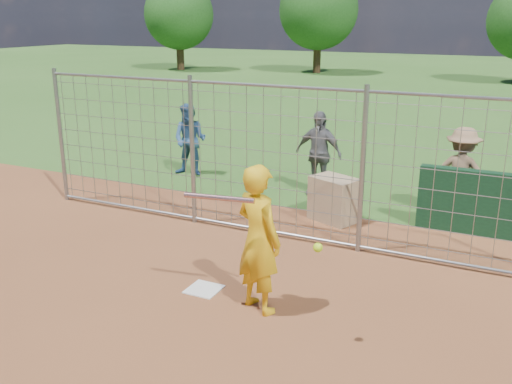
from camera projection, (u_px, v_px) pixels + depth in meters
The scene contains 10 objects.
ground at pixel (211, 284), 7.87m from camera, with size 100.00×100.00×0.00m, color #2D591E.
home_plate at pixel (204, 289), 7.70m from camera, with size 0.43×0.43×0.02m, color silver.
dugout_wall at pixel (499, 206), 9.39m from camera, with size 2.60×0.20×1.10m, color #11381E.
batter at pixel (259, 239), 6.94m from camera, with size 0.69×0.45×1.89m, color yellow.
bystander_a at pixel (190, 140), 13.03m from camera, with size 0.80×0.62×1.65m, color navy.
bystander_b at pixel (318, 153), 11.56m from camera, with size 1.02×0.42×1.74m, color slate.
bystander_c at pixel (461, 173), 10.21m from camera, with size 1.08×0.62×1.68m, color #946F51.
equipment_bin at pixel (334, 199), 10.20m from camera, with size 0.80×0.55×0.80m, color tan.
equipment_in_play at pixel (241, 209), 6.50m from camera, with size 1.77×0.32×0.41m.
backstop_fence at pixel (272, 163), 9.22m from camera, with size 9.08×0.08×2.60m.
Camera 1 is at (3.66, -6.16, 3.56)m, focal length 40.00 mm.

